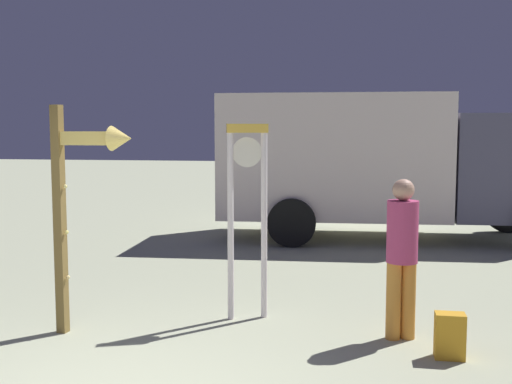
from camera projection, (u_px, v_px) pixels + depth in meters
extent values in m
cylinder|color=white|center=(231.00, 227.00, 6.84)|extent=(0.07, 0.07, 2.11)
cylinder|color=white|center=(264.00, 226.00, 6.91)|extent=(0.07, 0.07, 2.11)
cube|color=yellow|center=(247.00, 128.00, 6.76)|extent=(0.46, 0.24, 0.10)
cylinder|color=white|center=(247.00, 152.00, 6.82)|extent=(0.33, 0.15, 0.33)
cube|color=black|center=(247.00, 152.00, 6.84)|extent=(0.08, 0.04, 0.06)
cube|color=black|center=(247.00, 152.00, 6.84)|extent=(0.11, 0.05, 0.09)
cube|color=olive|center=(60.00, 220.00, 6.36)|extent=(0.11, 0.11, 2.39)
cube|color=#F0CF66|center=(87.00, 138.00, 6.18)|extent=(0.59, 0.12, 0.14)
cone|color=#F0CF66|center=(122.00, 138.00, 6.07)|extent=(0.25, 0.27, 0.25)
sphere|color=#FFE595|center=(68.00, 277.00, 6.40)|extent=(0.04, 0.04, 0.04)
sphere|color=#FEF180|center=(67.00, 232.00, 6.35)|extent=(0.04, 0.04, 0.04)
sphere|color=#F7E98C|center=(65.00, 186.00, 6.30)|extent=(0.04, 0.04, 0.04)
sphere|color=#F1EB94|center=(64.00, 140.00, 6.26)|extent=(0.04, 0.04, 0.04)
cylinder|color=orange|center=(393.00, 301.00, 6.23)|extent=(0.15, 0.15, 0.80)
cylinder|color=orange|center=(408.00, 300.00, 6.25)|extent=(0.15, 0.15, 0.80)
cylinder|color=#B33A67|center=(402.00, 232.00, 6.17)|extent=(0.32, 0.32, 0.63)
sphere|color=tan|center=(403.00, 190.00, 6.13)|extent=(0.22, 0.22, 0.22)
cube|color=orange|center=(450.00, 336.00, 5.70)|extent=(0.27, 0.18, 0.43)
cube|color=orange|center=(448.00, 339.00, 5.82)|extent=(0.19, 0.04, 0.19)
cube|color=silver|center=(333.00, 156.00, 12.15)|extent=(4.49, 2.40, 2.38)
cube|color=#4F4D65|center=(492.00, 167.00, 11.81)|extent=(1.80, 2.12, 2.01)
cylinder|color=black|center=(507.00, 211.00, 12.91)|extent=(0.91, 0.30, 0.90)
cylinder|color=black|center=(292.00, 223.00, 11.28)|extent=(0.91, 0.30, 0.90)
cylinder|color=black|center=(297.00, 208.00, 13.42)|extent=(0.91, 0.30, 0.90)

